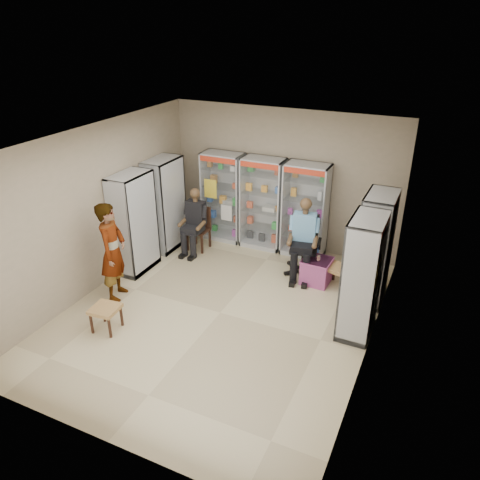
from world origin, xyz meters
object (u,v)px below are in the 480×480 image
at_px(cabinet_right_far, 375,248).
at_px(wooden_chair, 198,229).
at_px(cabinet_left_near, 134,223).
at_px(woven_stool_a, 337,277).
at_px(cabinet_back_mid, 263,204).
at_px(cabinet_back_right, 305,211).
at_px(seated_shopkeeper, 304,239).
at_px(cabinet_right_near, 362,277).
at_px(cabinet_back_left, 223,197).
at_px(standing_man, 113,252).
at_px(office_chair, 304,246).
at_px(cabinet_left_far, 165,205).
at_px(woven_stool_b, 106,318).
at_px(pink_trunk, 316,271).

bearing_deg(cabinet_right_far, wooden_chair, 83.96).
height_order(cabinet_left_near, woven_stool_a, cabinet_left_near).
xyz_separation_m(cabinet_back_mid, cabinet_back_right, (0.95, 0.00, 0.00)).
height_order(seated_shopkeeper, woven_stool_a, seated_shopkeeper).
bearing_deg(cabinet_right_near, cabinet_back_left, 57.72).
relative_size(cabinet_back_right, cabinet_right_near, 1.00).
bearing_deg(cabinet_right_near, seated_shopkeeper, 44.32).
height_order(cabinet_back_left, standing_man, cabinet_back_left).
bearing_deg(seated_shopkeeper, wooden_chair, 167.30).
height_order(cabinet_back_right, office_chair, cabinet_back_right).
distance_m(woven_stool_a, standing_man, 4.15).
height_order(wooden_chair, office_chair, office_chair).
distance_m(cabinet_back_left, cabinet_right_far, 3.71).
distance_m(cabinet_left_far, cabinet_left_near, 1.10).
relative_size(seated_shopkeeper, woven_stool_a, 3.62).
height_order(cabinet_back_right, cabinet_left_near, same).
height_order(cabinet_left_near, office_chair, cabinet_left_near).
height_order(cabinet_left_near, woven_stool_b, cabinet_left_near).
height_order(cabinet_right_near, seated_shopkeeper, cabinet_right_near).
xyz_separation_m(cabinet_back_mid, woven_stool_b, (-1.12, -3.92, -0.79)).
xyz_separation_m(office_chair, woven_stool_a, (0.76, -0.24, -0.38)).
bearing_deg(cabinet_right_near, cabinet_back_right, 36.16).
height_order(cabinet_back_mid, woven_stool_b, cabinet_back_mid).
bearing_deg(woven_stool_b, cabinet_back_mid, 74.10).
distance_m(cabinet_left_near, wooden_chair, 1.56).
bearing_deg(pink_trunk, seated_shopkeeper, 148.21).
relative_size(cabinet_back_mid, cabinet_back_right, 1.00).
height_order(cabinet_back_left, cabinet_right_far, same).
distance_m(cabinet_left_near, woven_stool_a, 4.05).
relative_size(cabinet_back_left, seated_shopkeeper, 1.33).
relative_size(cabinet_back_left, cabinet_back_right, 1.00).
xyz_separation_m(cabinet_right_near, wooden_chair, (-3.78, 1.50, -0.53)).
bearing_deg(cabinet_back_left, office_chair, -19.64).
distance_m(cabinet_back_mid, seated_shopkeeper, 1.47).
bearing_deg(cabinet_right_near, wooden_chair, 68.36).
bearing_deg(cabinet_back_left, pink_trunk, -22.48).
height_order(cabinet_right_far, wooden_chair, cabinet_right_far).
distance_m(cabinet_left_far, woven_stool_b, 3.19).
distance_m(cabinet_back_right, cabinet_right_far, 1.98).
distance_m(cabinet_back_mid, woven_stool_b, 4.15).
xyz_separation_m(seated_shopkeeper, woven_stool_b, (-2.32, -3.11, -0.54)).
bearing_deg(cabinet_right_far, cabinet_back_left, 72.25).
xyz_separation_m(office_chair, woven_stool_b, (-2.32, -3.16, -0.38)).
distance_m(cabinet_back_left, cabinet_right_near, 4.18).
relative_size(cabinet_left_far, woven_stool_b, 4.69).
xyz_separation_m(cabinet_right_far, woven_stool_a, (-0.62, 0.12, -0.79)).
height_order(cabinet_back_right, cabinet_left_far, same).
relative_size(office_chair, seated_shopkeeper, 0.79).
height_order(cabinet_back_left, woven_stool_a, cabinet_back_left).
height_order(cabinet_back_mid, cabinet_right_far, same).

